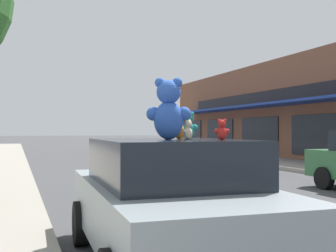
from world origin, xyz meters
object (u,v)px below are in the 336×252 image
at_px(teddy_bear_black, 168,129).
at_px(teddy_bear_cream, 188,130).
at_px(teddy_bear_red, 222,130).
at_px(teddy_bear_giant, 169,110).
at_px(teddy_bear_orange, 179,127).
at_px(teddy_bear_teal, 188,126).
at_px(plush_art_car, 169,200).

bearing_deg(teddy_bear_black, teddy_bear_cream, 72.35).
bearing_deg(teddy_bear_red, teddy_bear_giant, -13.89).
bearing_deg(teddy_bear_orange, teddy_bear_giant, -17.74).
relative_size(teddy_bear_red, teddy_bear_black, 0.95).
distance_m(teddy_bear_teal, teddy_bear_black, 0.28).
bearing_deg(plush_art_car, teddy_bear_orange, 40.27).
height_order(teddy_bear_giant, teddy_bear_black, teddy_bear_giant).
height_order(plush_art_car, teddy_bear_red, teddy_bear_red).
bearing_deg(teddy_bear_orange, teddy_bear_cream, 27.63).
bearing_deg(teddy_bear_giant, teddy_bear_orange, -112.60).
bearing_deg(teddy_bear_teal, teddy_bear_black, 26.00).
bearing_deg(teddy_bear_giant, teddy_bear_black, -87.34).
bearing_deg(teddy_bear_giant, teddy_bear_red, 166.73).
distance_m(plush_art_car, teddy_bear_black, 0.95).
distance_m(teddy_bear_teal, teddy_bear_red, 0.82).
xyz_separation_m(teddy_bear_teal, teddy_bear_black, (-0.28, 0.03, -0.05)).
relative_size(teddy_bear_black, teddy_bear_cream, 1.07).
distance_m(teddy_bear_red, teddy_bear_orange, 0.66).
relative_size(teddy_bear_giant, teddy_bear_red, 3.03).
bearing_deg(teddy_bear_black, plush_art_car, 47.88).
height_order(plush_art_car, teddy_bear_cream, teddy_bear_cream).
bearing_deg(teddy_bear_red, teddy_bear_teal, -63.92).
xyz_separation_m(teddy_bear_red, teddy_bear_orange, (-0.30, 0.59, 0.04)).
relative_size(teddy_bear_teal, teddy_bear_red, 1.47).
distance_m(teddy_bear_giant, teddy_bear_red, 0.67).
distance_m(teddy_bear_giant, teddy_bear_orange, 0.37).
bearing_deg(teddy_bear_teal, teddy_bear_cream, 98.85).
height_order(plush_art_car, teddy_bear_teal, teddy_bear_teal).
xyz_separation_m(teddy_bear_giant, teddy_bear_black, (0.17, 0.49, -0.23)).
bearing_deg(teddy_bear_giant, teddy_bear_teal, -112.36).
bearing_deg(plush_art_car, teddy_bear_teal, 45.01).
bearing_deg(teddy_bear_orange, plush_art_car, -25.50).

